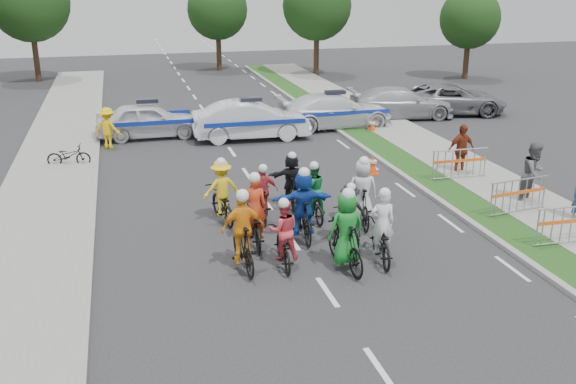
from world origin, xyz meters
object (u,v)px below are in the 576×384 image
object	(u,v)px
tree_1	(317,6)
spectator_1	(534,174)
parked_bike	(69,156)
rider_8	(313,198)
rider_5	(303,209)
barrier_0	(571,227)
rider_2	(283,240)
rider_7	(362,198)
cone_1	(372,125)
civilian_sedan	(401,103)
barrier_2	(459,165)
civilian_suv	(452,99)
spectator_2	(461,150)
police_car_1	(251,120)
police_car_2	(335,111)
tree_3	(29,2)
rider_10	(222,196)
rider_9	(263,199)
police_car_0	(149,120)
rider_3	(243,239)
rider_11	(291,184)
tree_4	(217,10)
rider_1	(346,238)
rider_4	(349,219)
marshal_hiviz	(108,128)
rider_6	(255,220)
tree_2	(470,19)
cone_0	(372,165)
barrier_1	(518,198)

from	to	relation	value
tree_1	spectator_1	bearing A→B (deg)	-92.79
parked_bike	rider_8	bearing A→B (deg)	-128.63
rider_5	rider_8	size ratio (longest dim) A/B	1.15
barrier_0	rider_2	bearing A→B (deg)	173.49
rider_7	cone_1	size ratio (longest dim) A/B	2.84
civilian_sedan	barrier_2	world-z (taller)	civilian_sedan
civilian_suv	spectator_1	bearing A→B (deg)	176.43
rider_5	spectator_2	xyz separation A→B (m)	(6.82, 4.08, 0.06)
rider_2	police_car_1	world-z (taller)	rider_2
police_car_1	parked_bike	xyz separation A→B (m)	(-7.17, -2.27, -0.40)
rider_7	police_car_2	xyz separation A→B (m)	(3.08, 11.37, -0.01)
rider_8	tree_3	xyz separation A→B (m)	(-9.96, 27.71, 4.24)
rider_8	tree_1	bearing A→B (deg)	-109.21
spectator_1	civilian_sedan	bearing A→B (deg)	56.03
rider_10	rider_8	bearing A→B (deg)	159.44
tree_1	spectator_2	bearing A→B (deg)	-94.68
rider_9	police_car_0	world-z (taller)	rider_9
rider_9	spectator_1	bearing A→B (deg)	-179.00
rider_9	cone_1	distance (m)	11.27
rider_3	police_car_1	size ratio (longest dim) A/B	0.41
cone_1	rider_9	bearing A→B (deg)	-127.56
rider_11	barrier_0	world-z (taller)	rider_11
tree_4	tree_3	bearing A→B (deg)	-170.54
rider_2	rider_9	xyz separation A→B (m)	(0.18, 2.99, 0.00)
rider_11	parked_bike	xyz separation A→B (m)	(-6.66, 6.13, -0.33)
rider_1	civilian_suv	bearing A→B (deg)	-130.66
spectator_2	rider_4	bearing A→B (deg)	-149.26
rider_1	spectator_1	world-z (taller)	rider_1
police_car_2	civilian_sedan	bearing A→B (deg)	-73.29
rider_11	rider_10	bearing A→B (deg)	24.00
rider_1	police_car_2	bearing A→B (deg)	-112.67
rider_4	civilian_suv	size ratio (longest dim) A/B	0.31
rider_5	marshal_hiviz	xyz separation A→B (m)	(-4.92, 10.81, -0.01)
rider_6	rider_9	world-z (taller)	rider_6
rider_6	barrier_0	world-z (taller)	rider_6
rider_1	barrier_2	distance (m)	7.99
civilian_sedan	tree_2	xyz separation A→B (m)	(9.07, 9.99, 3.10)
spectator_1	cone_0	size ratio (longest dim) A/B	2.73
rider_2	spectator_2	bearing A→B (deg)	-140.08
barrier_1	rider_10	bearing A→B (deg)	167.65
civilian_sedan	barrier_1	distance (m)	13.17
rider_9	rider_11	bearing A→B (deg)	-135.01
rider_6	police_car_1	distance (m)	11.03
police_car_0	spectator_2	bearing A→B (deg)	-129.10
rider_11	barrier_0	bearing A→B (deg)	151.21
police_car_1	spectator_1	xyz separation A→B (m)	(6.57, -9.98, 0.16)
rider_1	civilian_suv	size ratio (longest dim) A/B	0.39
rider_9	police_car_1	bearing A→B (deg)	-93.58
police_car_0	barrier_0	world-z (taller)	police_car_0
police_car_0	spectator_1	bearing A→B (deg)	-137.02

